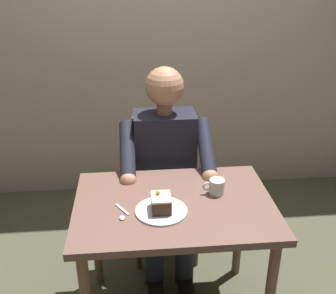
% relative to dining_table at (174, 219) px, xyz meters
% --- Properties ---
extents(cafe_rear_panel, '(6.40, 0.12, 3.00)m').
position_rel_dining_table_xyz_m(cafe_rear_panel, '(0.00, -1.46, 0.88)').
color(cafe_rear_panel, '#BBA894').
rests_on(cafe_rear_panel, ground).
extents(dining_table, '(0.96, 0.68, 0.72)m').
position_rel_dining_table_xyz_m(dining_table, '(0.00, 0.00, 0.00)').
color(dining_table, brown).
rests_on(dining_table, ground).
extents(chair, '(0.42, 0.42, 0.89)m').
position_rel_dining_table_xyz_m(chair, '(0.00, -0.63, -0.13)').
color(chair, brown).
rests_on(chair, ground).
extents(seated_person, '(0.53, 0.58, 1.25)m').
position_rel_dining_table_xyz_m(seated_person, '(0.00, -0.46, 0.03)').
color(seated_person, '#20202E').
rests_on(seated_person, ground).
extents(dessert_plate, '(0.24, 0.24, 0.01)m').
position_rel_dining_table_xyz_m(dessert_plate, '(0.07, 0.07, 0.10)').
color(dessert_plate, white).
rests_on(dessert_plate, dining_table).
extents(cake_slice, '(0.09, 0.11, 0.09)m').
position_rel_dining_table_xyz_m(cake_slice, '(0.07, 0.07, 0.15)').
color(cake_slice, '#432C1A').
rests_on(cake_slice, dessert_plate).
extents(coffee_cup, '(0.11, 0.08, 0.08)m').
position_rel_dining_table_xyz_m(coffee_cup, '(-0.22, -0.06, 0.14)').
color(coffee_cup, silver).
rests_on(coffee_cup, dining_table).
extents(dessert_spoon, '(0.07, 0.14, 0.01)m').
position_rel_dining_table_xyz_m(dessert_spoon, '(0.25, 0.08, 0.10)').
color(dessert_spoon, silver).
rests_on(dessert_spoon, dining_table).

